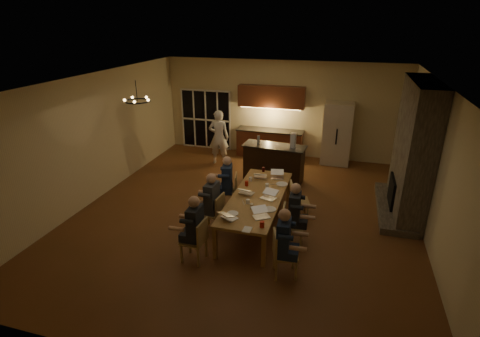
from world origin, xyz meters
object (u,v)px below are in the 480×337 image
object	(u,v)px
chair_left_mid	(212,213)
laptop_a	(229,213)
dining_table	(257,211)
can_cola	(263,169)
laptop_b	(262,212)
redcup_near	(262,224)
plate_near	(270,209)
chair_left_far	(228,191)
standing_person	(219,137)
laptop_d	(268,194)
laptop_e	(260,173)
plate_far	(282,184)
bar_blender	(293,140)
chair_right_far	(299,200)
chair_right_near	(285,254)
refrigerator	(337,134)
person_left_near	(195,229)
redcup_mid	(247,183)
bar_island	(274,163)
laptop_f	(277,174)
person_left_mid	(212,203)
bar_bottle	(258,140)
person_right_mid	(294,214)
laptop_c	(247,189)
can_silver	(252,206)
mug_back	(251,179)
plate_left	(233,214)
chair_right_mid	(293,226)
person_right_near	(283,243)
mug_front	(248,202)
person_left_far	(227,183)
chair_left_near	(193,240)
chandelier	(137,101)

from	to	relation	value
chair_left_mid	laptop_a	xyz separation A→B (m)	(0.61, -0.64, 0.42)
dining_table	can_cola	xyz separation A→B (m)	(-0.18, 1.43, 0.44)
chair_left_mid	laptop_b	bearing A→B (deg)	76.35
redcup_near	plate_near	xyz separation A→B (m)	(0.00, 0.73, -0.05)
chair_left_far	standing_person	bearing A→B (deg)	-171.11
laptop_d	laptop_e	distance (m)	1.20
plate_far	bar_blender	world-z (taller)	bar_blender
standing_person	laptop_b	distance (m)	5.08
chair_right_far	laptop_e	size ratio (longest dim) A/B	2.78
chair_left_far	chair_right_near	xyz separation A→B (m)	(1.83, -2.26, 0.00)
refrigerator	chair_left_mid	distance (m)	5.66
person_left_near	plate_near	size ratio (longest dim) A/B	5.28
chair_right_far	redcup_mid	size ratio (longest dim) A/B	7.42
laptop_d	redcup_mid	world-z (taller)	laptop_d
bar_island	chair_right_far	size ratio (longest dim) A/B	2.00
chair_right_far	laptop_f	distance (m)	0.88
bar_island	plate_near	xyz separation A→B (m)	(0.55, -3.19, 0.22)
chair_right_far	person_left_mid	size ratio (longest dim) A/B	0.64
bar_bottle	chair_right_far	bearing A→B (deg)	-53.39
person_right_mid	laptop_f	bearing A→B (deg)	19.67
bar_blender	laptop_b	bearing A→B (deg)	-80.13
person_left_mid	redcup_mid	bearing A→B (deg)	154.43
bar_island	bar_blender	xyz separation A→B (m)	(0.53, -0.04, 0.75)
chair_right_near	bar_bottle	xyz separation A→B (m)	(-1.54, 4.25, 0.76)
chair_left_mid	laptop_c	size ratio (longest dim) A/B	2.78
laptop_e	can_silver	distance (m)	1.71
mug_back	plate_left	xyz separation A→B (m)	(0.07, -1.70, -0.04)
chair_right_mid	plate_left	bearing A→B (deg)	102.72
person_right_near	plate_left	bearing A→B (deg)	56.76
chair_left_mid	laptop_d	xyz separation A→B (m)	(1.17, 0.42, 0.42)
laptop_a	bar_island	bearing A→B (deg)	-63.64
laptop_f	chair_left_mid	bearing A→B (deg)	-137.31
laptop_c	mug_front	xyz separation A→B (m)	(0.16, -0.49, -0.06)
person_left_far	laptop_a	world-z (taller)	person_left_far
chair_right_far	plate_far	bearing A→B (deg)	59.48
mug_front	bar_bottle	bearing A→B (deg)	99.44
redcup_mid	can_cola	distance (m)	0.99
chair_left_near	person_left_far	size ratio (longest dim) A/B	0.64
laptop_f	can_cola	xyz separation A→B (m)	(-0.43, 0.33, -0.05)
laptop_d	plate_near	size ratio (longest dim) A/B	1.22
laptop_a	laptop_d	bearing A→B (deg)	-89.26
can_silver	redcup_mid	bearing A→B (deg)	110.27
person_left_near	mug_back	xyz separation A→B (m)	(0.48, 2.35, 0.11)
chair_left_far	chandelier	world-z (taller)	chandelier
laptop_f	can_silver	distance (m)	1.75
laptop_c	can_cola	bearing A→B (deg)	-80.26
laptop_f	can_cola	size ratio (longest dim) A/B	2.67
plate_near	dining_table	bearing A→B (deg)	126.40
chair_left_far	chair_right_near	size ratio (longest dim) A/B	1.00
standing_person	bar_blender	xyz separation A→B (m)	(2.52, -0.95, 0.40)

